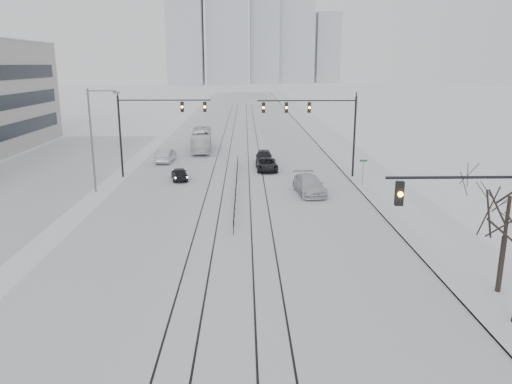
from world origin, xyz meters
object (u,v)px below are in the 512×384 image
sedan_nb_right (309,185)px  sedan_nb_far (264,157)px  sedan_sb_inner (180,174)px  traffic_mast_near (488,226)px  sedan_nb_front (267,165)px  bare_tree (509,207)px  sedan_sb_outer (166,156)px  box_truck (202,140)px

sedan_nb_right → sedan_nb_far: sedan_nb_right is taller
sedan_sb_inner → traffic_mast_near: bearing=108.1°
sedan_sb_inner → sedan_nb_front: 9.68m
bare_tree → sedan_nb_right: (-6.81, 19.77, -3.70)m
traffic_mast_near → sedan_nb_front: size_ratio=1.49×
traffic_mast_near → sedan_nb_right: 23.50m
sedan_sb_inner → sedan_nb_front: bearing=-165.9°
bare_tree → sedan_nb_far: bare_tree is taller
sedan_sb_outer → sedan_nb_far: (11.30, -1.10, 0.01)m
bare_tree → sedan_nb_front: size_ratio=1.30×
traffic_mast_near → sedan_sb_inner: (-16.38, 28.39, -3.94)m
traffic_mast_near → box_truck: (-15.63, 45.32, -3.17)m
traffic_mast_near → sedan_nb_front: bearing=103.2°
traffic_mast_near → box_truck: traffic_mast_near is taller
sedan_nb_far → sedan_sb_inner: bearing=-134.3°
bare_tree → box_truck: size_ratio=0.61×
sedan_sb_inner → box_truck: size_ratio=0.37×
sedan_nb_far → sedan_sb_outer: bearing=176.6°
sedan_sb_outer → sedan_sb_inner: bearing=110.2°
sedan_sb_outer → sedan_nb_far: 11.35m
sedan_sb_outer → sedan_nb_front: sedan_sb_outer is taller
sedan_sb_outer → sedan_nb_right: sedan_nb_right is taller
bare_tree → sedan_sb_inner: (-18.80, 25.39, -3.87)m
sedan_nb_far → box_truck: bearing=133.6°
traffic_mast_near → sedan_sb_inner: bearing=120.0°
bare_tree → box_truck: 46.10m
sedan_nb_front → sedan_nb_far: (-0.17, 3.86, 0.13)m
sedan_sb_outer → sedan_nb_far: sedan_nb_far is taller
sedan_nb_right → box_truck: 25.19m
traffic_mast_near → sedan_nb_far: bearing=102.1°
traffic_mast_near → sedan_sb_outer: 42.36m
sedan_sb_inner → box_truck: (0.76, 16.93, 0.77)m
sedan_sb_inner → sedan_nb_right: (11.99, -5.62, 0.17)m
sedan_sb_outer → sedan_nb_front: bearing=160.1°
sedan_sb_inner → sedan_sb_outer: sedan_sb_outer is taller
sedan_nb_far → box_truck: box_truck is taller
sedan_sb_inner → box_truck: box_truck is taller
traffic_mast_near → sedan_nb_right: traffic_mast_near is taller
sedan_nb_right → box_truck: size_ratio=0.55×
sedan_sb_inner → sedan_sb_outer: (-2.76, 9.20, 0.15)m
sedan_sb_outer → sedan_nb_front: size_ratio=1.00×
sedan_sb_inner → sedan_nb_far: sedan_nb_far is taller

